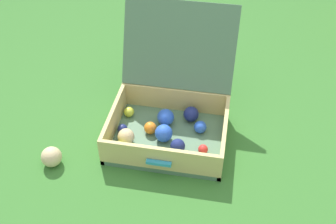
% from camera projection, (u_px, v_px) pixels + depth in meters
% --- Properties ---
extents(ground_plane, '(16.00, 16.00, 0.00)m').
position_uv_depth(ground_plane, '(173.00, 153.00, 1.91)').
color(ground_plane, '#336B28').
extents(open_suitcase, '(0.54, 0.63, 0.54)m').
position_uv_depth(open_suitcase, '(169.00, 112.00, 1.95)').
color(open_suitcase, '#4C7051').
rests_on(open_suitcase, ground).
extents(stray_ball_on_grass, '(0.09, 0.09, 0.09)m').
position_uv_depth(stray_ball_on_grass, '(51.00, 157.00, 1.83)').
color(stray_ball_on_grass, '#D1B784').
rests_on(stray_ball_on_grass, ground).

